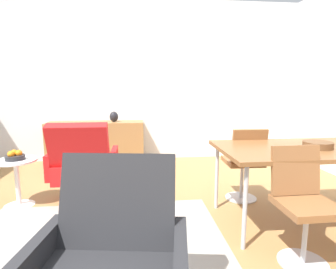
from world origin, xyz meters
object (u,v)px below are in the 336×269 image
dining_chair_front_left (303,200)px  armchair_black_shell (113,258)px  dining_chair_back_left (244,161)px  fruit_bowl (15,156)px  lounge_chair_red (83,164)px  sideboard (96,138)px  side_table_round (17,177)px  wooden_bowl_on_table (318,145)px  dining_table (305,152)px  vase_cobalt (114,117)px

dining_chair_front_left → armchair_black_shell: 1.44m
dining_chair_back_left → fruit_bowl: (-2.52, 0.15, 0.09)m
lounge_chair_red → armchair_black_shell: size_ratio=1.00×
sideboard → lounge_chair_red: lounge_chair_red is taller
lounge_chair_red → dining_chair_back_left: bearing=-3.1°
lounge_chair_red → armchair_black_shell: bearing=-75.2°
sideboard → side_table_round: (-0.62, -1.68, -0.12)m
lounge_chair_red → fruit_bowl: size_ratio=4.73×
dining_chair_front_left → dining_chair_back_left: same height
wooden_bowl_on_table → lounge_chair_red: (-2.25, 0.70, -0.30)m
dining_table → side_table_round: bearing=166.2°
dining_table → lounge_chair_red: (-2.15, 0.66, -0.23)m
dining_chair_back_left → armchair_black_shell: bearing=-128.6°
dining_table → lounge_chair_red: bearing=163.0°
fruit_bowl → wooden_bowl_on_table: bearing=-14.2°
vase_cobalt → dining_chair_front_left: 3.37m
dining_table → dining_chair_back_left: size_ratio=1.87×
dining_chair_front_left → sideboard: bearing=122.9°
side_table_round → wooden_bowl_on_table: bearing=-14.2°
dining_table → wooden_bowl_on_table: (0.10, -0.04, 0.07)m
vase_cobalt → fruit_bowl: (-0.93, -1.68, -0.25)m
side_table_round → armchair_black_shell: bearing=-56.8°
sideboard → fruit_bowl: 1.79m
vase_cobalt → lounge_chair_red: (-0.21, -1.73, -0.34)m
dining_table → armchair_black_shell: bearing=-146.6°
lounge_chair_red → side_table_round: (-0.72, 0.05, -0.15)m
vase_cobalt → lounge_chair_red: lounge_chair_red is taller
sideboard → lounge_chair_red: (0.11, -1.73, 0.03)m
dining_chair_back_left → dining_table: bearing=-57.8°
wooden_bowl_on_table → dining_chair_back_left: size_ratio=0.30×
dining_table → dining_chair_back_left: dining_chair_back_left is taller
vase_cobalt → fruit_bowl: size_ratio=0.87×
dining_chair_front_left → armchair_black_shell: size_ratio=0.90×
sideboard → fruit_bowl: sideboard is taller
vase_cobalt → wooden_bowl_on_table: bearing=-50.0°
dining_chair_front_left → dining_chair_back_left: bearing=90.0°
dining_table → dining_chair_front_left: bearing=-122.1°
fruit_bowl → armchair_black_shell: bearing=-56.8°
vase_cobalt → wooden_bowl_on_table: (2.04, -2.43, -0.04)m
vase_cobalt → armchair_black_shell: size_ratio=0.18×
wooden_bowl_on_table → dining_chair_front_left: dining_chair_front_left is taller
dining_table → dining_chair_back_left: (-0.35, 0.56, -0.23)m
armchair_black_shell → side_table_round: bearing=123.2°
wooden_bowl_on_table → dining_chair_front_left: (-0.45, -0.52, -0.30)m
armchair_black_shell → fruit_bowl: bearing=123.2°
dining_table → dining_chair_front_left: size_ratio=1.87×
wooden_bowl_on_table → dining_chair_back_left: (-0.45, 0.60, -0.30)m
fruit_bowl → sideboard: bearing=69.8°
armchair_black_shell → side_table_round: (-1.19, 1.82, -0.15)m
dining_table → fruit_bowl: size_ratio=8.00×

